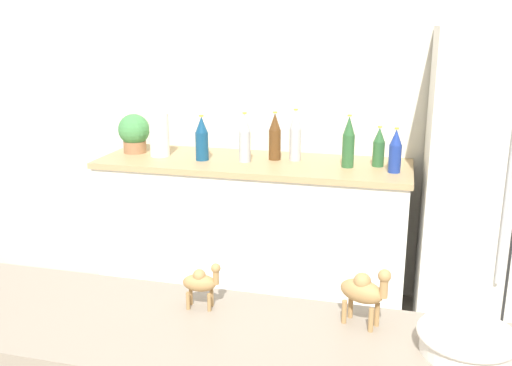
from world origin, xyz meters
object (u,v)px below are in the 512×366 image
(camel_figurine_second, at_px, (201,282))
(back_bottle_4, at_px, (395,151))
(back_bottle_5, at_px, (379,147))
(fruit_bowl, at_px, (467,341))
(paper_towel_roll, at_px, (159,135))
(potted_plant, at_px, (134,132))
(back_bottle_2, at_px, (245,138))
(back_bottle_0, at_px, (348,142))
(back_bottle_1, at_px, (295,136))
(camel_figurine, at_px, (364,290))
(back_bottle_3, at_px, (202,139))
(refrigerator, at_px, (505,190))
(back_bottle_6, at_px, (275,137))

(camel_figurine_second, bearing_deg, back_bottle_4, 76.27)
(back_bottle_5, bearing_deg, fruit_bowl, -81.77)
(paper_towel_roll, bearing_deg, fruit_bowl, -50.57)
(potted_plant, height_order, back_bottle_2, back_bottle_2)
(back_bottle_5, xyz_separation_m, fruit_bowl, (0.30, -2.06, -0.01))
(back_bottle_5, bearing_deg, back_bottle_0, -159.03)
(potted_plant, xyz_separation_m, fruit_bowl, (1.84, -2.05, -0.03))
(fruit_bowl, bearing_deg, potted_plant, 131.91)
(paper_towel_roll, distance_m, back_bottle_2, 0.56)
(back_bottle_1, xyz_separation_m, back_bottle_5, (0.50, -0.03, -0.04))
(camel_figurine, bearing_deg, back_bottle_0, 96.68)
(back_bottle_0, relative_size, back_bottle_3, 1.11)
(potted_plant, bearing_deg, back_bottle_4, -3.89)
(back_bottle_5, distance_m, fruit_bowl, 2.08)
(fruit_bowl, bearing_deg, paper_towel_roll, 129.43)
(refrigerator, xyz_separation_m, back_bottle_5, (-0.68, 0.11, 0.18))
(potted_plant, bearing_deg, back_bottle_3, -10.89)
(back_bottle_4, height_order, camel_figurine, back_bottle_4)
(back_bottle_1, distance_m, back_bottle_4, 0.61)
(back_bottle_2, relative_size, fruit_bowl, 1.31)
(back_bottle_5, relative_size, camel_figurine_second, 1.82)
(paper_towel_roll, xyz_separation_m, back_bottle_5, (1.34, 0.07, -0.02))
(back_bottle_5, bearing_deg, camel_figurine_second, -100.31)
(potted_plant, height_order, paper_towel_roll, paper_towel_roll)
(back_bottle_4, relative_size, fruit_bowl, 1.11)
(back_bottle_2, bearing_deg, potted_plant, 174.68)
(back_bottle_2, height_order, fruit_bowl, back_bottle_2)
(potted_plant, height_order, back_bottle_0, back_bottle_0)
(refrigerator, bearing_deg, back_bottle_5, 171.16)
(back_bottle_0, xyz_separation_m, camel_figurine, (0.23, -1.93, 0.02))
(paper_towel_roll, relative_size, back_bottle_2, 0.90)
(back_bottle_6, bearing_deg, back_bottle_1, 4.59)
(back_bottle_0, relative_size, camel_figurine_second, 2.35)
(back_bottle_5, bearing_deg, back_bottle_2, -173.98)
(back_bottle_0, relative_size, back_bottle_2, 1.02)
(potted_plant, relative_size, fruit_bowl, 1.09)
(paper_towel_roll, bearing_deg, back_bottle_5, 2.82)
(back_bottle_2, xyz_separation_m, back_bottle_5, (0.78, 0.08, -0.03))
(back_bottle_3, relative_size, fruit_bowl, 1.21)
(refrigerator, relative_size, back_bottle_4, 6.78)
(back_bottle_3, height_order, back_bottle_5, back_bottle_3)
(back_bottle_4, relative_size, camel_figurine, 1.54)
(potted_plant, distance_m, back_bottle_6, 0.92)
(back_bottle_0, height_order, back_bottle_6, back_bottle_0)
(potted_plant, xyz_separation_m, back_bottle_1, (1.04, 0.04, 0.02))
(back_bottle_6, bearing_deg, camel_figurine, -71.36)
(back_bottle_2, bearing_deg, back_bottle_0, 1.65)
(back_bottle_0, height_order, camel_figurine_second, back_bottle_0)
(back_bottle_0, bearing_deg, fruit_bowl, -76.82)
(back_bottle_4, relative_size, back_bottle_5, 1.07)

